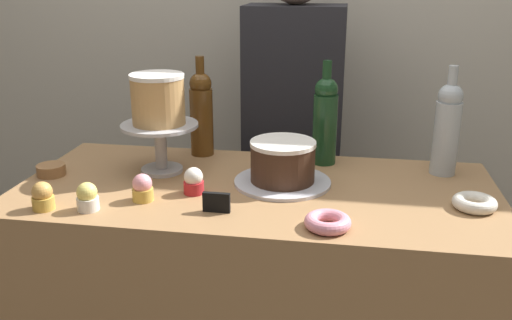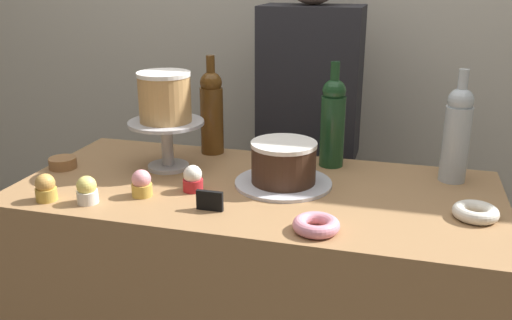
{
  "view_description": "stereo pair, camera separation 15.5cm",
  "coord_description": "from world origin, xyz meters",
  "px_view_note": "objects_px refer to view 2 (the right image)",
  "views": [
    {
      "loc": [
        0.24,
        -1.44,
        1.51
      ],
      "look_at": [
        0.0,
        0.0,
        1.01
      ],
      "focal_mm": 38.96,
      "sensor_mm": 36.0,
      "label": 1
    },
    {
      "loc": [
        0.39,
        -1.41,
        1.51
      ],
      "look_at": [
        0.0,
        0.0,
        1.01
      ],
      "focal_mm": 38.96,
      "sensor_mm": 36.0,
      "label": 2
    }
  ],
  "objects_px": {
    "cupcake_vanilla": "(193,179)",
    "barista_figure": "(308,157)",
    "wine_bottle_clear": "(457,133)",
    "cupcake_caramel": "(46,188)",
    "price_sign_chalkboard": "(210,201)",
    "cookie_stack": "(63,163)",
    "wine_bottle_green": "(333,121)",
    "wine_bottle_amber": "(212,111)",
    "donut_pink": "(316,225)",
    "white_layer_cake": "(165,97)",
    "cupcake_lemon": "(87,190)",
    "cupcake_strawberry": "(142,184)",
    "chocolate_round_cake": "(284,162)",
    "donut_sugar": "(476,212)",
    "cake_stand_pedestal": "(167,136)"
  },
  "relations": [
    {
      "from": "cake_stand_pedestal",
      "to": "wine_bottle_clear",
      "type": "relative_size",
      "value": 0.71
    },
    {
      "from": "white_layer_cake",
      "to": "cupcake_lemon",
      "type": "height_order",
      "value": "white_layer_cake"
    },
    {
      "from": "cookie_stack",
      "to": "cupcake_vanilla",
      "type": "bearing_deg",
      "value": -8.4
    },
    {
      "from": "wine_bottle_amber",
      "to": "donut_pink",
      "type": "relative_size",
      "value": 2.91
    },
    {
      "from": "cupcake_caramel",
      "to": "cookie_stack",
      "type": "distance_m",
      "value": 0.26
    },
    {
      "from": "cookie_stack",
      "to": "cupcake_caramel",
      "type": "bearing_deg",
      "value": -65.3
    },
    {
      "from": "white_layer_cake",
      "to": "cupcake_lemon",
      "type": "relative_size",
      "value": 2.14
    },
    {
      "from": "donut_pink",
      "to": "cake_stand_pedestal",
      "type": "bearing_deg",
      "value": 148.67
    },
    {
      "from": "cake_stand_pedestal",
      "to": "cookie_stack",
      "type": "xyz_separation_m",
      "value": [
        -0.32,
        -0.09,
        -0.09
      ]
    },
    {
      "from": "wine_bottle_green",
      "to": "cupcake_vanilla",
      "type": "xyz_separation_m",
      "value": [
        -0.34,
        -0.32,
        -0.11
      ]
    },
    {
      "from": "cupcake_vanilla",
      "to": "white_layer_cake",
      "type": "bearing_deg",
      "value": 133.01
    },
    {
      "from": "donut_sugar",
      "to": "chocolate_round_cake",
      "type": "bearing_deg",
      "value": 169.47
    },
    {
      "from": "chocolate_round_cake",
      "to": "wine_bottle_amber",
      "type": "relative_size",
      "value": 0.57
    },
    {
      "from": "wine_bottle_amber",
      "to": "cupcake_strawberry",
      "type": "height_order",
      "value": "wine_bottle_amber"
    },
    {
      "from": "cupcake_strawberry",
      "to": "chocolate_round_cake",
      "type": "bearing_deg",
      "value": 27.51
    },
    {
      "from": "white_layer_cake",
      "to": "cupcake_vanilla",
      "type": "relative_size",
      "value": 2.14
    },
    {
      "from": "wine_bottle_clear",
      "to": "cupcake_vanilla",
      "type": "bearing_deg",
      "value": -158.25
    },
    {
      "from": "cake_stand_pedestal",
      "to": "donut_pink",
      "type": "height_order",
      "value": "cake_stand_pedestal"
    },
    {
      "from": "wine_bottle_amber",
      "to": "cupcake_caramel",
      "type": "distance_m",
      "value": 0.59
    },
    {
      "from": "wine_bottle_green",
      "to": "cupcake_lemon",
      "type": "distance_m",
      "value": 0.75
    },
    {
      "from": "donut_pink",
      "to": "wine_bottle_clear",
      "type": "bearing_deg",
      "value": 53.5
    },
    {
      "from": "wine_bottle_amber",
      "to": "donut_pink",
      "type": "xyz_separation_m",
      "value": [
        0.44,
        -0.5,
        -0.13
      ]
    },
    {
      "from": "white_layer_cake",
      "to": "cupcake_lemon",
      "type": "xyz_separation_m",
      "value": [
        -0.09,
        -0.31,
        -0.19
      ]
    },
    {
      "from": "cupcake_vanilla",
      "to": "donut_pink",
      "type": "xyz_separation_m",
      "value": [
        0.37,
        -0.16,
        -0.02
      ]
    },
    {
      "from": "white_layer_cake",
      "to": "wine_bottle_amber",
      "type": "xyz_separation_m",
      "value": [
        0.08,
        0.19,
        -0.08
      ]
    },
    {
      "from": "wine_bottle_clear",
      "to": "cookie_stack",
      "type": "xyz_separation_m",
      "value": [
        -1.16,
        -0.21,
        -0.13
      ]
    },
    {
      "from": "wine_bottle_green",
      "to": "white_layer_cake",
      "type": "bearing_deg",
      "value": -161.27
    },
    {
      "from": "cupcake_strawberry",
      "to": "donut_pink",
      "type": "distance_m",
      "value": 0.5
    },
    {
      "from": "cookie_stack",
      "to": "price_sign_chalkboard",
      "type": "relative_size",
      "value": 1.2
    },
    {
      "from": "donut_pink",
      "to": "barista_figure",
      "type": "distance_m",
      "value": 0.83
    },
    {
      "from": "white_layer_cake",
      "to": "barista_figure",
      "type": "bearing_deg",
      "value": 54.87
    },
    {
      "from": "cupcake_strawberry",
      "to": "cupcake_vanilla",
      "type": "xyz_separation_m",
      "value": [
        0.12,
        0.07,
        0.0
      ]
    },
    {
      "from": "wine_bottle_green",
      "to": "donut_sugar",
      "type": "height_order",
      "value": "wine_bottle_green"
    },
    {
      "from": "donut_sugar",
      "to": "barista_figure",
      "type": "bearing_deg",
      "value": 130.09
    },
    {
      "from": "cake_stand_pedestal",
      "to": "cupcake_vanilla",
      "type": "height_order",
      "value": "cake_stand_pedestal"
    },
    {
      "from": "chocolate_round_cake",
      "to": "price_sign_chalkboard",
      "type": "xyz_separation_m",
      "value": [
        -0.14,
        -0.22,
        -0.04
      ]
    },
    {
      "from": "wine_bottle_green",
      "to": "wine_bottle_clear",
      "type": "xyz_separation_m",
      "value": [
        0.36,
        -0.04,
        0.0
      ]
    },
    {
      "from": "white_layer_cake",
      "to": "cupcake_strawberry",
      "type": "distance_m",
      "value": 0.3
    },
    {
      "from": "wine_bottle_clear",
      "to": "cupcake_caramel",
      "type": "bearing_deg",
      "value": -156.95
    },
    {
      "from": "wine_bottle_green",
      "to": "wine_bottle_amber",
      "type": "height_order",
      "value": "same"
    },
    {
      "from": "cupcake_vanilla",
      "to": "barista_figure",
      "type": "height_order",
      "value": "barista_figure"
    },
    {
      "from": "chocolate_round_cake",
      "to": "price_sign_chalkboard",
      "type": "bearing_deg",
      "value": -122.2
    },
    {
      "from": "cupcake_lemon",
      "to": "donut_sugar",
      "type": "distance_m",
      "value": 0.99
    },
    {
      "from": "wine_bottle_clear",
      "to": "cookie_stack",
      "type": "bearing_deg",
      "value": -169.7
    },
    {
      "from": "cupcake_vanilla",
      "to": "barista_figure",
      "type": "distance_m",
      "value": 0.69
    },
    {
      "from": "cupcake_caramel",
      "to": "cake_stand_pedestal",
      "type": "bearing_deg",
      "value": 57.11
    },
    {
      "from": "cupcake_caramel",
      "to": "price_sign_chalkboard",
      "type": "xyz_separation_m",
      "value": [
        0.44,
        0.06,
        -0.01
      ]
    },
    {
      "from": "wine_bottle_green",
      "to": "wine_bottle_amber",
      "type": "bearing_deg",
      "value": 176.7
    },
    {
      "from": "white_layer_cake",
      "to": "cookie_stack",
      "type": "bearing_deg",
      "value": -164.84
    },
    {
      "from": "chocolate_round_cake",
      "to": "cupcake_vanilla",
      "type": "height_order",
      "value": "chocolate_round_cake"
    }
  ]
}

